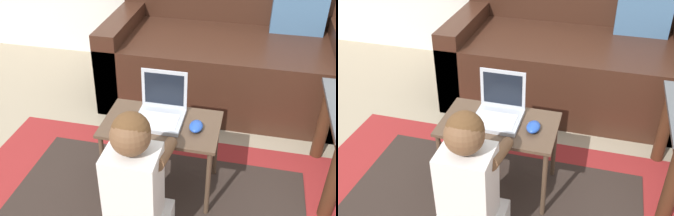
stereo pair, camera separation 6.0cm
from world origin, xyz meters
TOP-DOWN VIEW (x-y plane):
  - ground_plane at (0.00, 0.00)m, footprint 16.00×16.00m
  - area_rug at (-0.04, -0.10)m, footprint 2.10×1.28m
  - couch at (0.19, 1.19)m, footprint 1.66×0.91m
  - laptop_desk at (-0.04, 0.10)m, footprint 0.58×0.35m
  - laptop at (-0.06, 0.14)m, footprint 0.23×0.22m
  - computer_mouse at (0.13, 0.09)m, footprint 0.06×0.10m
  - person_seated at (-0.07, -0.29)m, footprint 0.29×0.42m

SIDE VIEW (x-z plane):
  - ground_plane at x=0.00m, z-range 0.00..0.00m
  - area_rug at x=-0.04m, z-range 0.00..0.01m
  - couch at x=0.19m, z-range -0.12..0.74m
  - person_seated at x=-0.07m, z-range -0.04..0.67m
  - laptop_desk at x=-0.04m, z-range 0.15..0.57m
  - computer_mouse at x=0.13m, z-range 0.41..0.45m
  - laptop at x=-0.06m, z-range 0.34..0.57m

